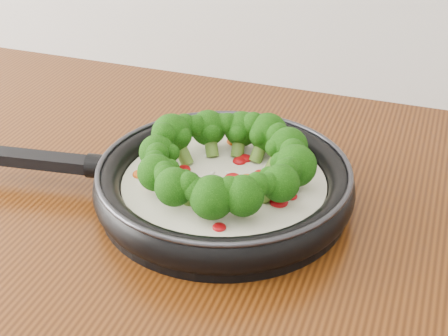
% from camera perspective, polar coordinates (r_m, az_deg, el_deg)
% --- Properties ---
extents(skillet, '(0.50, 0.35, 0.09)m').
position_cam_1_polar(skillet, '(0.78, -0.10, -0.89)').
color(skillet, black).
rests_on(skillet, counter).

